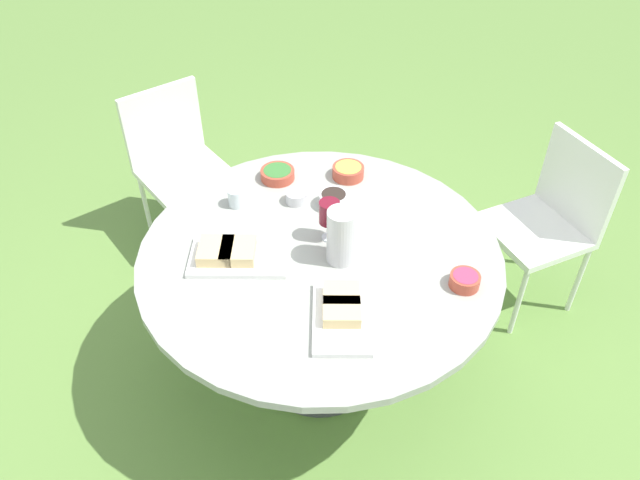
{
  "coord_description": "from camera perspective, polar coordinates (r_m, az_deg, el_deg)",
  "views": [
    {
      "loc": [
        -1.45,
        -1.14,
        2.41
      ],
      "look_at": [
        0.0,
        0.0,
        0.81
      ],
      "focal_mm": 35.0,
      "sensor_mm": 36.0,
      "label": 1
    }
  ],
  "objects": [
    {
      "name": "ground_plane",
      "position": [
        3.03,
        0.0,
        -11.59
      ],
      "size": [
        40.0,
        40.0,
        0.0
      ],
      "primitive_type": "plane",
      "color": "#668E42"
    },
    {
      "name": "dining_table",
      "position": [
        2.54,
        0.0,
        -2.67
      ],
      "size": [
        1.45,
        1.45,
        0.75
      ],
      "color": "#4C4C51",
      "rests_on": "ground_plane"
    },
    {
      "name": "chair_near_right",
      "position": [
        3.21,
        20.34,
        2.2
      ],
      "size": [
        0.57,
        0.58,
        0.89
      ],
      "color": "white",
      "rests_on": "ground_plane"
    },
    {
      "name": "chair_far_back",
      "position": [
        3.5,
        -12.94,
        7.37
      ],
      "size": [
        0.53,
        0.52,
        0.89
      ],
      "color": "white",
      "rests_on": "ground_plane"
    },
    {
      "name": "water_pitcher",
      "position": [
        2.37,
        1.98,
        0.37
      ],
      "size": [
        0.12,
        0.11,
        0.23
      ],
      "color": "silver",
      "rests_on": "dining_table"
    },
    {
      "name": "wine_glass",
      "position": [
        2.46,
        0.86,
        2.47
      ],
      "size": [
        0.08,
        0.08,
        0.18
      ],
      "color": "silver",
      "rests_on": "dining_table"
    },
    {
      "name": "platter_bread_main",
      "position": [
        2.45,
        -7.99,
        -1.28
      ],
      "size": [
        0.41,
        0.44,
        0.07
      ],
      "color": "white",
      "rests_on": "dining_table"
    },
    {
      "name": "platter_charcuterie",
      "position": [
        2.22,
        1.99,
        -6.51
      ],
      "size": [
        0.39,
        0.37,
        0.07
      ],
      "color": "white",
      "rests_on": "dining_table"
    },
    {
      "name": "bowl_fries",
      "position": [
        2.86,
        2.59,
        6.31
      ],
      "size": [
        0.14,
        0.14,
        0.06
      ],
      "color": "#B74733",
      "rests_on": "dining_table"
    },
    {
      "name": "bowl_salad",
      "position": [
        2.86,
        -3.9,
        6.07
      ],
      "size": [
        0.15,
        0.15,
        0.05
      ],
      "color": "#B74733",
      "rests_on": "dining_table"
    },
    {
      "name": "bowl_olives",
      "position": [
        2.68,
        1.25,
        3.77
      ],
      "size": [
        0.13,
        0.13,
        0.06
      ],
      "color": "silver",
      "rests_on": "dining_table"
    },
    {
      "name": "bowl_dip_red",
      "position": [
        2.38,
        13.1,
        -3.57
      ],
      "size": [
        0.11,
        0.11,
        0.05
      ],
      "color": "#B74733",
      "rests_on": "dining_table"
    },
    {
      "name": "bowl_dip_cream",
      "position": [
        2.71,
        -2.18,
        4.0
      ],
      "size": [
        0.09,
        0.09,
        0.05
      ],
      "color": "silver",
      "rests_on": "dining_table"
    },
    {
      "name": "cup_water_near",
      "position": [
        2.71,
        -7.64,
        3.88
      ],
      "size": [
        0.07,
        0.07,
        0.08
      ],
      "color": "silver",
      "rests_on": "dining_table"
    }
  ]
}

